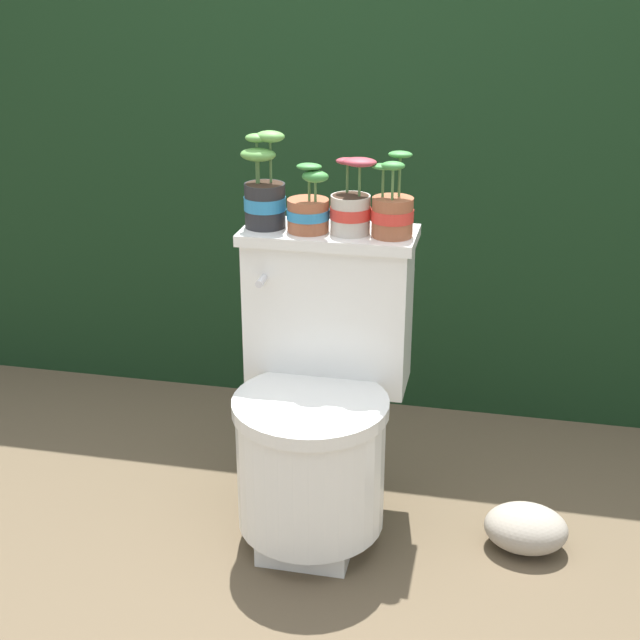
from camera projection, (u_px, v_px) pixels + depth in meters
ground_plane at (330, 538)px, 2.50m from camera, size 12.00×12.00×0.00m
hedge_backdrop at (399, 174)px, 3.40m from camera, size 4.01×0.93×1.48m
toilet at (318, 404)px, 2.43m from camera, size 0.47×0.55×0.83m
potted_plant_left at (264, 193)px, 2.39m from camera, size 0.12×0.11×0.26m
potted_plant_midleft at (309, 210)px, 2.36m from camera, size 0.12×0.11×0.19m
potted_plant_middle at (351, 208)px, 2.34m from camera, size 0.12×0.11×0.20m
potted_plant_midright at (392, 211)px, 2.32m from camera, size 0.11×0.11×0.22m
garden_stone at (526, 528)px, 2.44m from camera, size 0.23×0.18×0.13m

